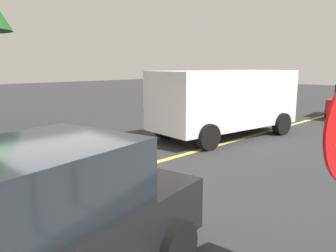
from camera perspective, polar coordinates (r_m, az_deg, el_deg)
ground_plane at (r=7.09m, az=-16.11°, el=-9.72°), size 80.00×80.00×0.00m
lane_marking_centre at (r=8.85m, az=1.11°, el=-5.28°), size 28.00×0.16×0.01m
white_van at (r=11.37m, az=9.60°, el=4.50°), size 5.42×2.80×2.20m
car_black_near_curb at (r=3.61m, az=-22.97°, el=-16.05°), size 4.18×2.49×1.63m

